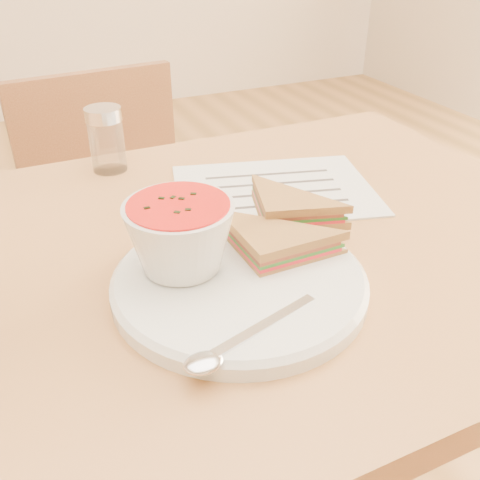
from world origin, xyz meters
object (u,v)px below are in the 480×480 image
chair_far (136,270)px  soup_bowl (181,239)px  dining_table (224,436)px  condiment_shaker (106,140)px  plate (239,283)px

chair_far → soup_bowl: 0.67m
dining_table → chair_far: 0.48m
dining_table → condiment_shaker: (-0.07, 0.28, 0.43)m
plate → soup_bowl: 0.08m
soup_bowl → plate: bearing=-35.7°
condiment_shaker → plate: bearing=-81.7°
dining_table → chair_far: (-0.01, 0.48, 0.04)m
plate → chair_far: bearing=89.6°
plate → soup_bowl: bearing=144.3°
chair_far → condiment_shaker: size_ratio=7.98×
chair_far → plate: 0.67m
dining_table → condiment_shaker: condiment_shaker is taller
chair_far → plate: (-0.00, -0.58, 0.35)m
plate → soup_bowl: size_ratio=2.37×
dining_table → soup_bowl: soup_bowl is taller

